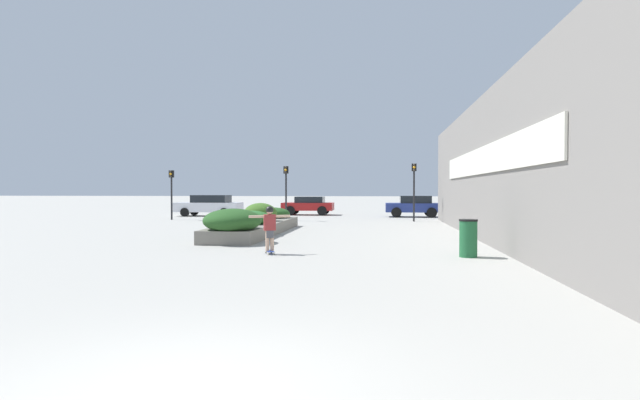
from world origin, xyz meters
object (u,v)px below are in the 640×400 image
object	(u,v)px
skateboard	(270,252)
traffic_light_left	(286,183)
car_center_right	(414,206)
traffic_light_right	(414,182)
car_center_left	(509,206)
traffic_light_far_left	(171,186)
car_leftmost	(209,205)
trash_bin	(468,238)
car_rightmost	(308,205)
skateboarder	(270,224)

from	to	relation	value
skateboard	traffic_light_left	xyz separation A→B (m)	(-2.56, 15.86, 2.23)
car_center_right	traffic_light_right	xyz separation A→B (m)	(-0.32, -5.11, 1.57)
car_center_left	traffic_light_left	bearing A→B (deg)	111.13
car_center_right	traffic_light_far_left	xyz separation A→B (m)	(-15.47, -5.18, 1.37)
skateboard	car_center_left	xyz separation A→B (m)	(12.07, 21.51, 0.74)
car_center_left	car_center_right	xyz separation A→B (m)	(-6.54, -0.45, -0.02)
car_leftmost	trash_bin	bearing A→B (deg)	-144.23
trash_bin	car_center_right	xyz separation A→B (m)	(-0.15, 21.04, 0.26)
car_rightmost	traffic_light_right	bearing A→B (deg)	-133.64
skateboard	car_center_right	size ratio (longest dim) A/B	0.16
skateboarder	traffic_light_far_left	xyz separation A→B (m)	(-9.94, 15.87, 1.27)
car_leftmost	car_rightmost	xyz separation A→B (m)	(6.89, 2.49, -0.04)
car_leftmost	car_center_left	distance (m)	21.19
traffic_light_far_left	car_leftmost	bearing A→B (deg)	79.70
car_rightmost	skateboarder	bearing A→B (deg)	-174.54
skateboard	car_rightmost	size ratio (longest dim) A/B	0.16
skateboarder	car_center_right	world-z (taller)	car_center_right
trash_bin	car_rightmost	bearing A→B (deg)	108.91
traffic_light_far_left	trash_bin	bearing A→B (deg)	-45.44
car_leftmost	car_center_right	bearing A→B (deg)	-87.90
car_center_right	traffic_light_far_left	world-z (taller)	traffic_light_far_left
car_center_left	car_rightmost	bearing A→B (deg)	84.01
trash_bin	traffic_light_left	world-z (taller)	traffic_light_left
car_rightmost	car_leftmost	bearing A→B (deg)	109.84
car_rightmost	traffic_light_left	xyz separation A→B (m)	(-0.36, -7.15, 1.54)
car_center_left	car_center_right	size ratio (longest dim) A/B	1.04
car_center_left	traffic_light_right	xyz separation A→B (m)	(-6.86, -5.57, 1.55)
skateboarder	car_leftmost	size ratio (longest dim) A/B	0.28
car_leftmost	traffic_light_left	distance (m)	8.17
trash_bin	traffic_light_far_left	world-z (taller)	traffic_light_far_left
trash_bin	car_leftmost	xyz separation A→B (m)	(-14.77, 20.50, 0.27)
trash_bin	car_leftmost	distance (m)	25.27
trash_bin	traffic_light_far_left	bearing A→B (deg)	134.56
traffic_light_right	car_rightmost	bearing A→B (deg)	136.36
trash_bin	traffic_light_right	distance (m)	16.04
skateboarder	car_center_left	bearing A→B (deg)	38.24
car_rightmost	trash_bin	bearing A→B (deg)	-161.09
car_center_right	car_rightmost	distance (m)	7.97
car_leftmost	traffic_light_far_left	xyz separation A→B (m)	(-0.84, -4.65, 1.36)
car_center_right	traffic_light_left	xyz separation A→B (m)	(-8.09, -5.20, 1.50)
trash_bin	car_center_left	world-z (taller)	car_center_left
car_rightmost	traffic_light_far_left	size ratio (longest dim) A/B	1.22
trash_bin	traffic_light_left	distance (m)	17.94
car_leftmost	car_center_right	xyz separation A→B (m)	(14.62, 0.54, -0.01)
car_rightmost	traffic_light_left	world-z (taller)	traffic_light_left
skateboarder	trash_bin	size ratio (longest dim) A/B	1.24
skateboard	car_leftmost	xyz separation A→B (m)	(-9.09, 20.52, 0.73)
traffic_light_left	car_center_left	bearing A→B (deg)	21.13
trash_bin	car_rightmost	world-z (taller)	car_rightmost
skateboard	car_rightmost	distance (m)	23.12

